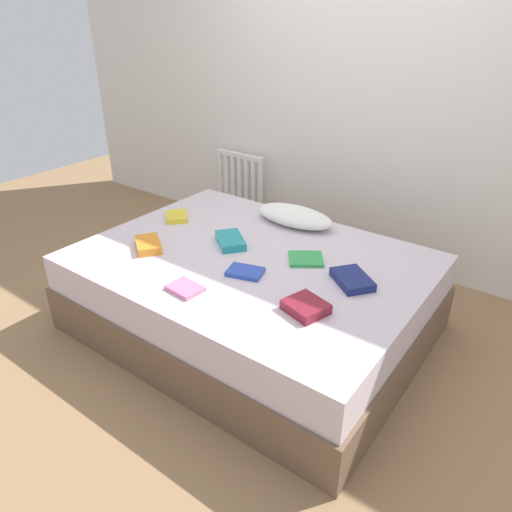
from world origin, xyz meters
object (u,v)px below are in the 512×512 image
(textbook_orange, at_px, (148,245))
(textbook_navy, at_px, (352,279))
(textbook_green, at_px, (306,259))
(textbook_teal, at_px, (230,241))
(radiator, at_px, (240,183))
(textbook_pink, at_px, (185,288))
(bed, at_px, (251,293))
(pillow, at_px, (295,216))
(textbook_yellow, at_px, (177,216))
(textbook_maroon, at_px, (306,307))
(textbook_blue, at_px, (245,272))

(textbook_orange, height_order, textbook_navy, textbook_orange)
(textbook_green, distance_m, textbook_teal, 0.49)
(radiator, relative_size, textbook_navy, 2.29)
(radiator, xyz_separation_m, textbook_pink, (0.98, -1.70, 0.10))
(textbook_orange, xyz_separation_m, textbook_teal, (0.36, 0.34, 0.00))
(bed, xyz_separation_m, textbook_green, (0.29, 0.14, 0.26))
(bed, xyz_separation_m, textbook_teal, (-0.20, 0.05, 0.28))
(textbook_pink, bearing_deg, pillow, 95.49)
(textbook_yellow, bearing_deg, textbook_navy, 40.54)
(textbook_maroon, bearing_deg, radiator, 153.03)
(pillow, bearing_deg, bed, -85.00)
(textbook_yellow, bearing_deg, pillow, 73.80)
(bed, bearing_deg, textbook_maroon, -28.41)
(textbook_navy, bearing_deg, textbook_blue, -115.79)
(textbook_navy, relative_size, textbook_maroon, 1.25)
(textbook_teal, bearing_deg, textbook_navy, 39.65)
(textbook_navy, distance_m, textbook_teal, 0.81)
(bed, distance_m, textbook_orange, 0.69)
(pillow, xyz_separation_m, textbook_yellow, (-0.70, -0.41, -0.04))
(textbook_orange, bearing_deg, textbook_blue, 44.14)
(radiator, height_order, textbook_teal, radiator)
(textbook_blue, bearing_deg, bed, 101.87)
(pillow, relative_size, textbook_blue, 2.92)
(textbook_yellow, distance_m, textbook_pink, 0.95)
(radiator, bearing_deg, textbook_orange, -72.59)
(textbook_maroon, bearing_deg, textbook_green, 137.44)
(textbook_orange, distance_m, textbook_blue, 0.67)
(textbook_green, bearing_deg, textbook_pink, -152.72)
(textbook_orange, height_order, textbook_blue, textbook_orange)
(bed, height_order, radiator, radiator)
(textbook_green, height_order, textbook_blue, textbook_blue)
(textbook_orange, xyz_separation_m, textbook_maroon, (1.12, -0.01, 0.00))
(bed, relative_size, textbook_pink, 11.40)
(textbook_orange, distance_m, textbook_teal, 0.50)
(bed, bearing_deg, textbook_pink, -95.18)
(textbook_orange, relative_size, textbook_maroon, 1.21)
(textbook_navy, xyz_separation_m, textbook_teal, (-0.81, -0.02, 0.00))
(radiator, height_order, textbook_maroon, radiator)
(textbook_teal, bearing_deg, textbook_yellow, -150.65)
(textbook_blue, bearing_deg, textbook_navy, 10.00)
(bed, distance_m, pillow, 0.63)
(textbook_pink, xyz_separation_m, textbook_teal, (-0.15, 0.56, 0.01))
(textbook_green, bearing_deg, textbook_teal, 155.07)
(textbook_blue, xyz_separation_m, textbook_pink, (-0.15, -0.32, -0.00))
(textbook_blue, height_order, textbook_pink, textbook_blue)
(radiator, relative_size, textbook_maroon, 2.87)
(textbook_blue, bearing_deg, textbook_orange, 172.11)
(pillow, xyz_separation_m, textbook_green, (0.33, -0.41, -0.05))
(radiator, relative_size, textbook_yellow, 2.87)
(pillow, height_order, textbook_teal, pillow)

